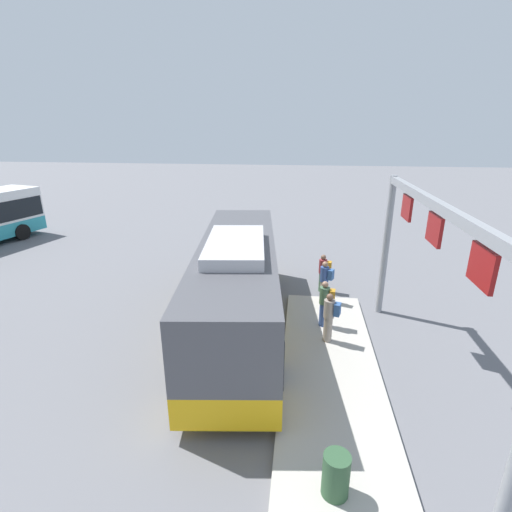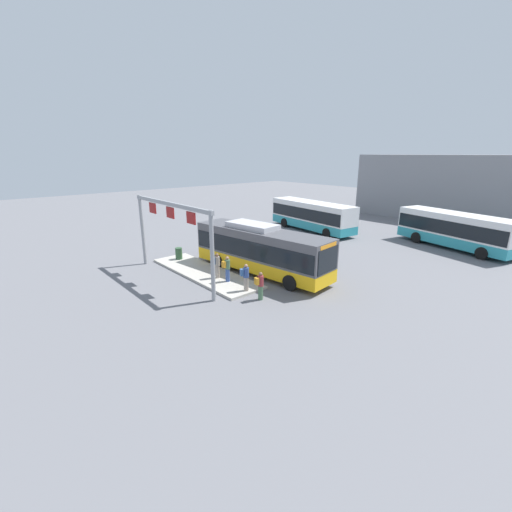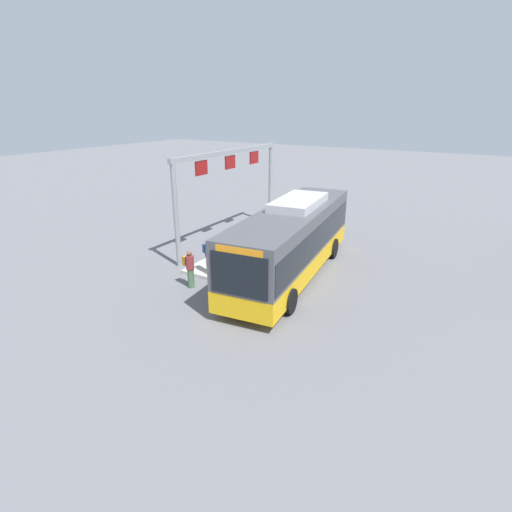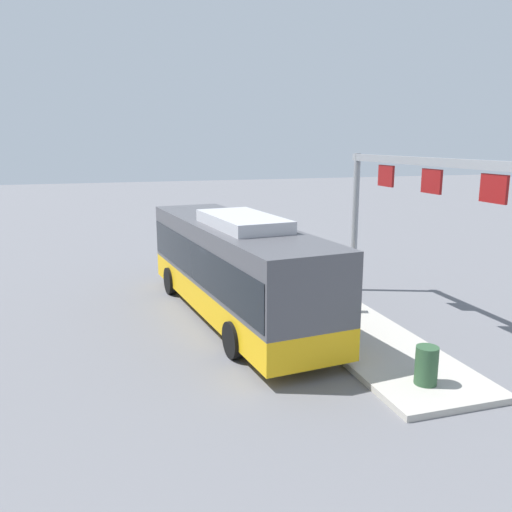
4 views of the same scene
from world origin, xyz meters
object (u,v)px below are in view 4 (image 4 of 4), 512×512
Objects in this scene: bus_main at (234,263)px; person_waiting_far at (333,285)px; person_waiting_near at (287,262)px; person_boarding at (299,265)px; person_waiting_mid at (318,278)px; trash_bin at (426,365)px.

bus_main reaches higher than person_waiting_far.
bus_main is 4.73m from person_waiting_near.
person_boarding is at bearing 99.10° from person_waiting_near.
bus_main is 3.31m from person_waiting_far.
bus_main is 3.85m from person_boarding.
bus_main is at bearing 10.13° from person_waiting_mid.
person_waiting_mid is (0.15, -3.01, -0.76)m from bus_main.
person_boarding is 1.99m from person_waiting_mid.
person_boarding reaches higher than trash_bin.
person_boarding is at bearing -85.45° from person_waiting_mid.
person_waiting_far is at bearing -111.73° from bus_main.
bus_main is at bearing 57.32° from person_waiting_near.
person_waiting_far is (-0.85, -3.11, -0.76)m from bus_main.
person_boarding is at bearing -62.13° from bus_main.
person_waiting_near is at bearing -84.51° from person_waiting_mid.
person_boarding reaches higher than person_waiting_near.
person_waiting_mid is 1.00m from person_waiting_far.
trash_bin is (-5.45, 0.20, -0.44)m from person_waiting_far.
person_waiting_mid is at bearing -93.75° from bus_main.
trash_bin is (-8.43, 0.20, -0.44)m from person_boarding.
person_waiting_mid is at bearing -67.53° from person_waiting_far.
person_boarding is 1.00× the size of person_waiting_mid.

